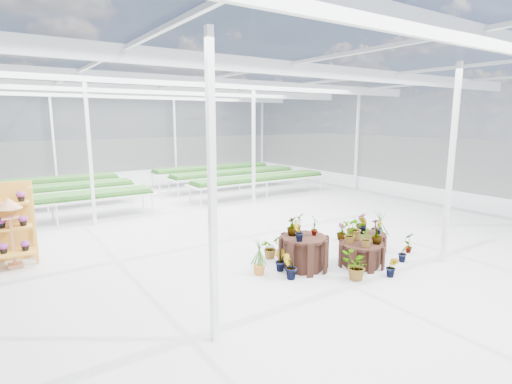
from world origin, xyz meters
TOP-DOWN VIEW (x-y plane):
  - ground_plane at (0.00, 0.00)m, footprint 24.00×24.00m
  - greenhouse_shell at (0.00, 0.00)m, footprint 18.00×24.00m
  - steel_frame at (0.00, 0.00)m, footprint 18.00×24.00m
  - nursery_benches at (0.00, 7.20)m, footprint 16.00×7.00m
  - plinth_tall at (0.02, -2.51)m, footprint 1.38×1.38m
  - plinth_mid at (1.22, -3.11)m, footprint 1.31×1.31m
  - plinth_low at (2.22, -2.41)m, footprint 1.18×1.18m
  - bird_table at (-5.31, 1.18)m, footprint 0.41×0.41m
  - nursery_plants at (0.94, -2.55)m, footprint 4.84×2.84m

SIDE VIEW (x-z plane):
  - ground_plane at x=0.00m, z-range 0.00..0.00m
  - plinth_low at x=2.22m, z-range 0.00..0.42m
  - plinth_mid at x=1.22m, z-range 0.00..0.53m
  - plinth_tall at x=0.02m, z-range 0.00..0.74m
  - nursery_benches at x=0.00m, z-range 0.00..0.84m
  - nursery_plants at x=0.94m, z-range -0.08..1.12m
  - bird_table at x=-5.31m, z-range 0.00..1.59m
  - greenhouse_shell at x=0.00m, z-range 0.00..4.50m
  - steel_frame at x=0.00m, z-range 0.00..4.50m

